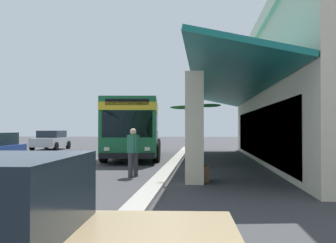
{
  "coord_description": "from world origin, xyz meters",
  "views": [
    {
      "loc": [
        22.68,
        5.72,
        1.67
      ],
      "look_at": [
        0.09,
        3.9,
        2.01
      ],
      "focal_mm": 46.35,
      "sensor_mm": 36.0,
      "label": 1
    }
  ],
  "objects_px": {
    "potted_palm": "(197,160)",
    "pedestrian": "(133,150)",
    "transit_bus": "(135,125)",
    "parked_sedan_silver": "(51,140)"
  },
  "relations": [
    {
      "from": "transit_bus",
      "to": "potted_palm",
      "type": "distance_m",
      "value": 11.41
    },
    {
      "from": "transit_bus",
      "to": "potted_palm",
      "type": "relative_size",
      "value": 4.56
    },
    {
      "from": "parked_sedan_silver",
      "to": "pedestrian",
      "type": "height_order",
      "value": "pedestrian"
    },
    {
      "from": "potted_palm",
      "to": "pedestrian",
      "type": "bearing_deg",
      "value": -112.78
    },
    {
      "from": "transit_bus",
      "to": "potted_palm",
      "type": "xyz_separation_m",
      "value": [
        10.73,
        3.68,
        -1.19
      ]
    },
    {
      "from": "pedestrian",
      "to": "potted_palm",
      "type": "relative_size",
      "value": 0.66
    },
    {
      "from": "pedestrian",
      "to": "potted_palm",
      "type": "height_order",
      "value": "potted_palm"
    },
    {
      "from": "pedestrian",
      "to": "potted_palm",
      "type": "bearing_deg",
      "value": 67.22
    },
    {
      "from": "transit_bus",
      "to": "parked_sedan_silver",
      "type": "bearing_deg",
      "value": -136.35
    },
    {
      "from": "parked_sedan_silver",
      "to": "potted_palm",
      "type": "xyz_separation_m",
      "value": [
        18.91,
        11.49,
        -0.09
      ]
    }
  ]
}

